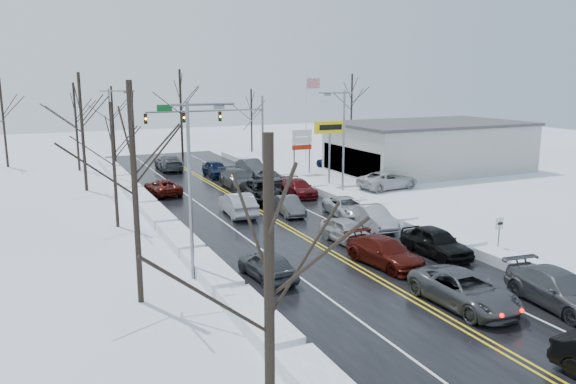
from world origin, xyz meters
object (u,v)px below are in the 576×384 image
traffic_signal_mast (220,120)px  tires_plus_sign (330,131)px  dealership_building (429,146)px  oncoming_car_0 (238,215)px  flagpole (307,112)px

traffic_signal_mast → tires_plus_sign: size_ratio=2.21×
tires_plus_sign → dealership_building: size_ratio=0.29×
traffic_signal_mast → tires_plus_sign: 13.92m
traffic_signal_mast → tires_plus_sign: bearing=-59.5°
traffic_signal_mast → oncoming_car_0: 21.79m
tires_plus_sign → dealership_building: 13.82m
tires_plus_sign → dealership_building: tires_plus_sign is taller
flagpole → oncoming_car_0: (-17.05, -22.42, -5.93)m
tires_plus_sign → traffic_signal_mast: bearing=120.5°
traffic_signal_mast → tires_plus_sign: traffic_signal_mast is taller
dealership_building → oncoming_car_0: bearing=-158.0°
dealership_building → oncoming_car_0: size_ratio=3.95×
oncoming_car_0 → traffic_signal_mast: bearing=-99.9°
tires_plus_sign → flagpole: (4.67, 14.01, 0.93)m
flagpole → oncoming_car_0: flagpole is taller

